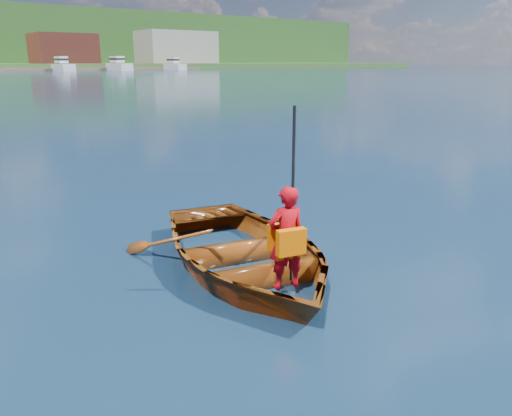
{
  "coord_description": "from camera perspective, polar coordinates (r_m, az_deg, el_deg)",
  "views": [
    {
      "loc": [
        -3.91,
        -4.31,
        2.63
      ],
      "look_at": [
        -0.23,
        0.69,
        0.81
      ],
      "focal_mm": 35.0,
      "sensor_mm": 36.0,
      "label": 1
    }
  ],
  "objects": [
    {
      "name": "ground",
      "position": [
        6.39,
        5.39,
        -8.0
      ],
      "size": [
        600.0,
        600.0,
        0.0
      ],
      "color": "#112B43",
      "rests_on": "ground"
    },
    {
      "name": "child_paddler",
      "position": [
        5.68,
        3.5,
        -3.43
      ],
      "size": [
        0.5,
        0.4,
        2.07
      ],
      "color": "#B00712",
      "rests_on": "ground"
    },
    {
      "name": "rowboat",
      "position": [
        6.54,
        -1.35,
        -5.0
      ],
      "size": [
        3.49,
        4.32,
        0.79
      ],
      "color": "brown",
      "rests_on": "ground"
    }
  ]
}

